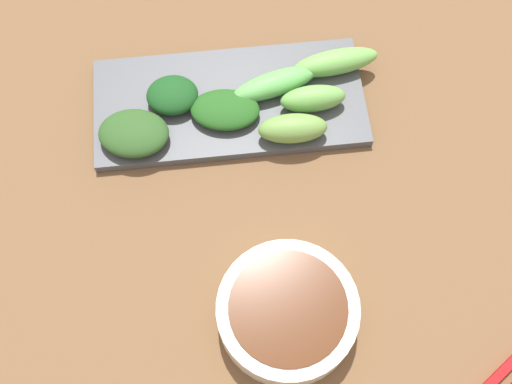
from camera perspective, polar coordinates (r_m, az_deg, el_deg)
The scene contains 10 objects.
tabletop at distance 0.67m, azimuth 0.84°, elevation -2.30°, with size 2.10×2.10×0.02m, color brown.
sauce_bowl at distance 0.61m, azimuth 2.81°, elevation -10.62°, with size 0.13×0.13×0.04m.
serving_plate at distance 0.71m, azimuth -2.38°, elevation 7.96°, with size 0.14×0.30×0.01m, color #4A4D54.
broccoli_leafy_0 at distance 0.70m, azimuth -7.47°, elevation 8.55°, with size 0.05×0.06×0.02m, color #184B1D.
broccoli_leafy_1 at distance 0.69m, azimuth -10.85°, elevation 5.16°, with size 0.06×0.07×0.02m, color #2D5523.
broccoli_stalk_2 at distance 0.67m, azimuth 3.29°, elevation 5.68°, with size 0.03×0.07×0.03m, color #70A14B.
broccoli_stalk_3 at distance 0.70m, azimuth 1.66°, elevation 9.60°, with size 0.03×0.10×0.02m, color #63BB5A.
broccoli_leafy_4 at distance 0.69m, azimuth -2.78°, elevation 7.33°, with size 0.05×0.07×0.02m, color #22591D.
broccoli_stalk_5 at distance 0.72m, azimuth 7.10°, elevation 11.41°, with size 0.03×0.10×0.03m, color #6FB653.
broccoli_stalk_6 at distance 0.69m, azimuth 5.10°, elevation 8.29°, with size 0.03×0.07×0.03m, color #6DB152.
Camera 1 is at (-0.24, 0.04, 0.63)m, focal length 44.86 mm.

